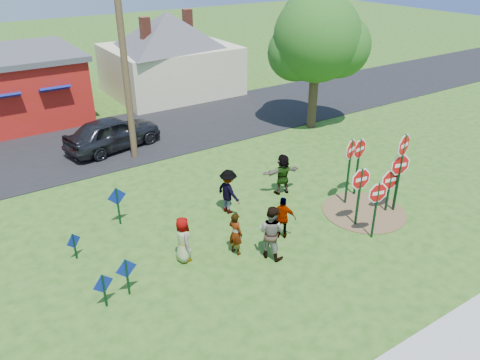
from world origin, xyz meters
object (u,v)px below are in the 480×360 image
at_px(stop_sign_c, 402,155).
at_px(suv, 113,133).
at_px(person_b, 236,233).
at_px(leafy_tree, 319,43).
at_px(stop_sign_a, 377,198).
at_px(utility_pole, 123,49).
at_px(stop_sign_b, 350,156).
at_px(person_a, 183,239).
at_px(stop_sign_d, 359,153).

height_order(stop_sign_c, suv, stop_sign_c).
xyz_separation_m(person_b, leafy_tree, (10.34, 7.91, 3.89)).
distance_m(stop_sign_a, leafy_tree, 11.78).
distance_m(person_b, leafy_tree, 13.59).
bearing_deg(utility_pole, stop_sign_b, -59.17).
relative_size(stop_sign_a, person_b, 1.49).
height_order(stop_sign_b, person_a, stop_sign_b).
bearing_deg(person_a, utility_pole, -8.83).
distance_m(stop_sign_c, leafy_tree, 9.94).
bearing_deg(stop_sign_b, person_b, 165.77).
height_order(stop_sign_b, stop_sign_d, stop_sign_b).
relative_size(person_b, utility_pole, 0.16).
relative_size(person_a, person_b, 1.04).
bearing_deg(utility_pole, suv, 105.92).
height_order(stop_sign_c, stop_sign_d, stop_sign_c).
bearing_deg(stop_sign_d, leafy_tree, 53.07).
relative_size(stop_sign_c, stop_sign_d, 1.28).
xyz_separation_m(person_b, suv, (-0.29, 10.89, 0.10)).
relative_size(utility_pole, leafy_tree, 1.36).
bearing_deg(utility_pole, leafy_tree, -7.92).
bearing_deg(leafy_tree, suv, 164.32).
distance_m(stop_sign_b, utility_pole, 10.84).
relative_size(stop_sign_a, suv, 0.47).
xyz_separation_m(person_a, person_b, (1.64, -0.60, -0.03)).
xyz_separation_m(stop_sign_a, suv, (-4.83, 12.76, -0.72)).
height_order(stop_sign_d, leafy_tree, leafy_tree).
xyz_separation_m(stop_sign_d, suv, (-6.62, 10.16, -1.00)).
xyz_separation_m(person_a, leafy_tree, (11.98, 7.31, 3.87)).
height_order(stop_sign_c, utility_pole, utility_pole).
bearing_deg(person_b, leafy_tree, -67.17).
distance_m(stop_sign_d, leafy_tree, 8.68).
xyz_separation_m(stop_sign_c, leafy_tree, (3.67, 8.94, 2.30)).
relative_size(stop_sign_c, suv, 0.69).
xyz_separation_m(person_b, utility_pole, (0.16, 9.32, 4.42)).
height_order(stop_sign_b, person_b, stop_sign_b).
relative_size(stop_sign_a, stop_sign_c, 0.69).
relative_size(person_a, leafy_tree, 0.22).
height_order(stop_sign_c, leafy_tree, leafy_tree).
bearing_deg(suv, stop_sign_a, -171.75).
distance_m(person_a, suv, 10.38).
distance_m(stop_sign_c, stop_sign_d, 1.86).
height_order(stop_sign_d, utility_pole, utility_pole).
relative_size(stop_sign_a, person_a, 1.44).
bearing_deg(person_a, person_b, -107.32).
xyz_separation_m(stop_sign_c, stop_sign_d, (-0.33, 1.77, -0.50)).
distance_m(stop_sign_d, suv, 12.17).
relative_size(stop_sign_c, person_b, 2.17).
bearing_deg(stop_sign_b, stop_sign_c, -68.94).
distance_m(suv, leafy_tree, 11.67).
bearing_deg(stop_sign_d, stop_sign_b, -166.56).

